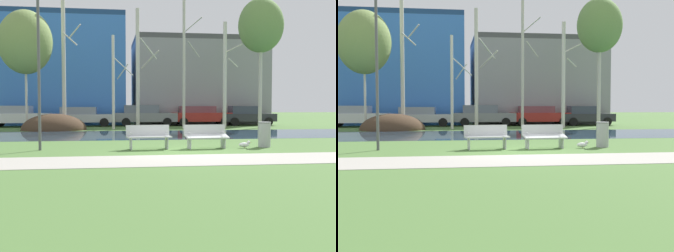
% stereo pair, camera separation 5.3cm
% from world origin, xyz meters
% --- Properties ---
extents(ground_plane, '(120.00, 120.00, 0.00)m').
position_xyz_m(ground_plane, '(0.00, 10.00, 0.00)').
color(ground_plane, '#476B33').
extents(paved_path_strip, '(60.00, 2.45, 0.01)m').
position_xyz_m(paved_path_strip, '(0.00, -2.01, 0.01)').
color(paved_path_strip, '#9E998E').
rests_on(paved_path_strip, ground).
extents(river_band, '(80.00, 6.84, 0.01)m').
position_xyz_m(river_band, '(0.00, 8.40, 0.00)').
color(river_band, '#284256').
rests_on(river_band, ground).
extents(soil_mound, '(4.10, 3.34, 2.08)m').
position_xyz_m(soil_mound, '(-5.97, 13.30, 0.00)').
color(soil_mound, '#423021').
rests_on(soil_mound, ground).
extents(bench_left, '(1.64, 0.70, 0.87)m').
position_xyz_m(bench_left, '(-1.07, 1.08, 0.47)').
color(bench_left, '#B2B5B7').
rests_on(bench_left, ground).
extents(bench_right, '(1.64, 0.70, 0.87)m').
position_xyz_m(bench_right, '(1.05, 1.08, 0.47)').
color(bench_right, '#B2B5B7').
rests_on(bench_right, ground).
extents(trash_bin, '(0.49, 0.49, 0.96)m').
position_xyz_m(trash_bin, '(3.37, 1.27, 0.50)').
color(trash_bin, '#999B9E').
rests_on(trash_bin, ground).
extents(seagull, '(0.48, 0.18, 0.27)m').
position_xyz_m(seagull, '(2.50, 1.00, 0.13)').
color(seagull, white).
rests_on(seagull, ground).
extents(streetlamp, '(0.32, 0.32, 5.97)m').
position_xyz_m(streetlamp, '(-4.90, 1.26, 3.93)').
color(streetlamp, '#4C4C51').
rests_on(streetlamp, ground).
extents(birch_far_left, '(3.33, 3.33, 7.53)m').
position_xyz_m(birch_far_left, '(-7.66, 13.38, 5.52)').
color(birch_far_left, beige).
rests_on(birch_far_left, ground).
extents(birch_left, '(1.29, 2.05, 8.90)m').
position_xyz_m(birch_left, '(-5.40, 14.24, 4.52)').
color(birch_left, beige).
rests_on(birch_left, ground).
extents(birch_center_left, '(1.41, 2.28, 6.13)m').
position_xyz_m(birch_center_left, '(-2.17, 13.63, 3.12)').
color(birch_center_left, beige).
rests_on(birch_center_left, ground).
extents(birch_center, '(1.59, 2.74, 8.08)m').
position_xyz_m(birch_center, '(-0.52, 14.38, 4.10)').
color(birch_center, beige).
rests_on(birch_center, ground).
extents(birch_center_right, '(1.35, 2.31, 8.95)m').
position_xyz_m(birch_center_right, '(2.60, 14.15, 4.55)').
color(birch_center_right, '#BCB7A8').
rests_on(birch_center_right, ground).
extents(birch_right, '(1.33, 2.11, 7.25)m').
position_xyz_m(birch_right, '(5.41, 13.95, 3.69)').
color(birch_right, beige).
rests_on(birch_right, ground).
extents(birch_far_right, '(3.09, 3.09, 9.03)m').
position_xyz_m(birch_far_right, '(7.87, 13.82, 7.00)').
color(birch_far_right, '#BCB7A8').
rests_on(birch_far_right, ground).
extents(parked_van_nearest_white, '(4.58, 2.13, 1.54)m').
position_xyz_m(parked_van_nearest_white, '(-9.08, 17.24, 0.81)').
color(parked_van_nearest_white, silver).
rests_on(parked_van_nearest_white, ground).
extents(parked_sedan_second_silver, '(4.69, 2.08, 1.44)m').
position_xyz_m(parked_sedan_second_silver, '(-4.47, 17.65, 0.76)').
color(parked_sedan_second_silver, '#B2B5BC').
rests_on(parked_sedan_second_silver, ground).
extents(parked_hatch_third_grey, '(4.69, 2.07, 1.58)m').
position_xyz_m(parked_hatch_third_grey, '(0.19, 17.72, 0.82)').
color(parked_hatch_third_grey, slate).
rests_on(parked_hatch_third_grey, ground).
extents(parked_wagon_fourth_red, '(4.84, 2.16, 1.50)m').
position_xyz_m(parked_wagon_fourth_red, '(4.57, 17.76, 0.79)').
color(parked_wagon_fourth_red, maroon).
rests_on(parked_wagon_fourth_red, ground).
extents(parked_suv_fifth_dark, '(4.08, 2.07, 1.50)m').
position_xyz_m(parked_suv_fifth_dark, '(8.19, 17.43, 0.78)').
color(parked_suv_fifth_dark, '#282B30').
rests_on(parked_suv_fifth_dark, ground).
extents(building_blue_store, '(13.18, 9.11, 9.01)m').
position_xyz_m(building_blue_store, '(-7.77, 23.65, 4.50)').
color(building_blue_store, '#3870C6').
rests_on(building_blue_store, ground).
extents(building_grey_warehouse, '(11.03, 7.88, 7.26)m').
position_xyz_m(building_grey_warehouse, '(5.16, 22.60, 3.63)').
color(building_grey_warehouse, gray).
rests_on(building_grey_warehouse, ground).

